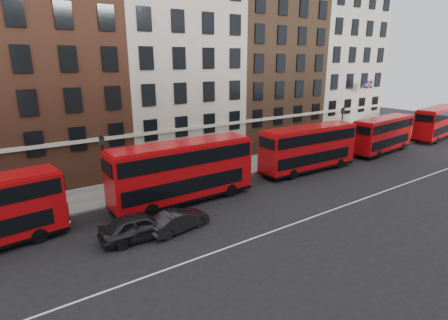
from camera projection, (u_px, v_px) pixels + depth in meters
ground at (285, 210)px, 25.83m from camera, size 120.00×120.00×0.00m
pavement at (209, 173)px, 34.12m from camera, size 80.00×5.00×0.15m
kerb at (224, 180)px, 32.14m from camera, size 80.00×0.30×0.16m
road_centre_line at (305, 220)px, 24.25m from camera, size 70.00×0.12×0.01m
building_terrace at (169, 64)px, 36.99m from camera, size 64.00×11.95×22.00m
bus_b at (182, 171)px, 26.62m from camera, size 11.34×2.77×4.76m
bus_c at (308, 148)px, 34.23m from camera, size 10.78×2.95×4.49m
bus_d at (383, 134)px, 41.20m from camera, size 10.20×3.33×4.21m
bus_e at (437, 122)px, 48.24m from camera, size 10.86×3.98×4.46m
car_rear at (140, 226)px, 21.53m from camera, size 4.99×2.22×1.67m
car_front at (178, 220)px, 22.61m from camera, size 4.34×2.09×1.37m
lamp_post_left at (104, 166)px, 25.93m from camera, size 0.44×0.44×5.33m
lamp_post_right at (341, 128)px, 40.77m from camera, size 0.44×0.44×5.33m
traffic_light at (385, 125)px, 45.91m from camera, size 0.25×0.45×3.27m
iron_railings at (198, 162)px, 35.71m from camera, size 6.60×0.06×1.00m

